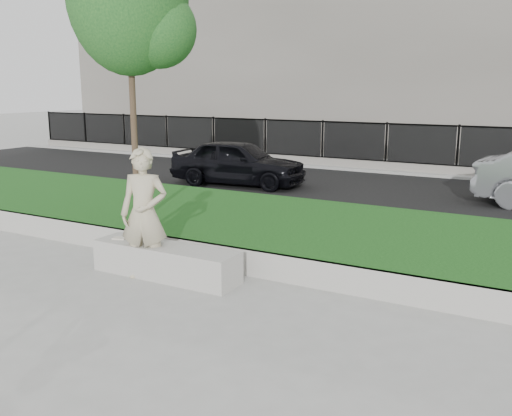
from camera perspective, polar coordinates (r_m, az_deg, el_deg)
The scene contains 12 objects.
ground at distance 8.05m, azimuth -8.40°, elevation -8.08°, with size 90.00×90.00×0.00m, color gray.
grass_bank at distance 10.41m, azimuth 1.65°, elevation -2.10°, with size 34.00×4.00×0.40m, color black.
grass_kerb at distance 8.79m, azimuth -4.30°, elevation -4.86°, with size 34.00×0.08×0.40m, color #9A9890.
street at distance 15.43m, azimuth 11.15°, elevation 1.70°, with size 34.00×7.00×0.04m, color black.
far_pavement at distance 19.70m, azimuth 15.28°, elevation 3.86°, with size 34.00×3.00×0.12m, color gray.
iron_fence at distance 18.68m, azimuth 14.60°, elevation 4.96°, with size 32.00×0.30×1.50m.
building_facade at distance 26.46m, azimuth 19.79°, elevation 16.35°, with size 34.00×10.00×10.00m, color #666159.
stone_bench at distance 8.51m, azimuth -9.01°, elevation -5.28°, with size 2.31×0.58×0.47m, color #9A9890.
man at distance 8.37m, azimuth -11.12°, elevation -0.58°, with size 0.70×0.46×1.91m, color #B9AE8E.
book at distance 8.96m, azimuth -13.49°, elevation -2.95°, with size 0.20×0.14×0.02m, color beige.
young_tree at distance 10.10m, azimuth -12.20°, elevation 19.57°, with size 2.09×1.99×5.10m.
car_dark at distance 15.84m, azimuth -1.80°, elevation 4.61°, with size 1.51×3.76×1.28m, color black.
Camera 1 is at (4.66, -5.95, 2.77)m, focal length 40.00 mm.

